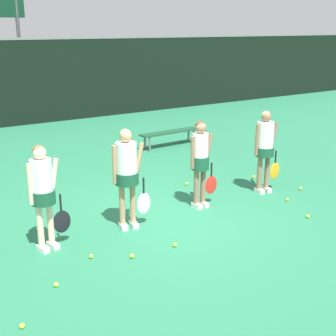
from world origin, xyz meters
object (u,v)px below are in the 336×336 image
tennis_ball_4 (91,256)px  tennis_ball_9 (56,285)px  player_0 (43,189)px  player_2 (201,157)px  tennis_ball_7 (175,245)px  player_3 (265,145)px  tennis_ball_8 (132,256)px  tennis_ball_11 (254,177)px  tennis_ball_10 (187,184)px  bench_courtside (170,133)px  tennis_ball_5 (22,326)px  tennis_ball_6 (287,200)px  tennis_ball_1 (308,216)px  player_1 (127,170)px  tennis_ball_2 (301,188)px

tennis_ball_4 → tennis_ball_9: 0.89m
player_0 → player_2: 3.14m
tennis_ball_7 → player_3: bearing=20.4°
player_0 → tennis_ball_8: 1.71m
tennis_ball_8 → tennis_ball_9: size_ratio=1.06×
tennis_ball_7 → tennis_ball_11: tennis_ball_11 is taller
tennis_ball_9 → tennis_ball_10: tennis_ball_10 is taller
bench_courtside → tennis_ball_5: 8.91m
tennis_ball_8 → tennis_ball_4: bearing=146.8°
player_2 → tennis_ball_10: player_2 is taller
player_2 → tennis_ball_6: player_2 is taller
tennis_ball_11 → tennis_ball_1: bearing=-109.7°
tennis_ball_6 → tennis_ball_10: (-1.13, 1.93, 0.00)m
player_0 → tennis_ball_11: size_ratio=24.76×
player_2 → tennis_ball_1: 2.28m
tennis_ball_6 → tennis_ball_5: bearing=-168.2°
bench_courtside → tennis_ball_4: size_ratio=29.74×
tennis_ball_11 → player_3: bearing=-122.4°
tennis_ball_7 → tennis_ball_10: size_ratio=0.93×
player_3 → tennis_ball_5: 6.13m
tennis_ball_6 → tennis_ball_8: 3.86m
tennis_ball_1 → player_3: bearing=77.9°
tennis_ball_6 → player_2: bearing=155.9°
bench_courtside → tennis_ball_5: bearing=-136.9°
player_0 → tennis_ball_4: size_ratio=26.01×
tennis_ball_8 → bench_courtside: bearing=51.5°
player_0 → tennis_ball_6: bearing=-18.3°
player_1 → tennis_ball_1: player_1 is taller
player_2 → tennis_ball_6: size_ratio=26.38×
tennis_ball_4 → player_0: bearing=123.3°
player_1 → tennis_ball_7: player_1 is taller
tennis_ball_4 → tennis_ball_11: size_ratio=0.95×
player_2 → tennis_ball_11: bearing=18.8°
tennis_ball_8 → tennis_ball_9: (-1.27, -0.15, -0.00)m
tennis_ball_10 → tennis_ball_6: bearing=-59.7°
tennis_ball_10 → tennis_ball_5: bearing=-146.0°
tennis_ball_10 → tennis_ball_2: bearing=-40.8°
player_0 → tennis_ball_10: size_ratio=23.79×
tennis_ball_9 → tennis_ball_6: bearing=6.1°
player_1 → player_3: (3.30, 0.03, -0.01)m
player_3 → tennis_ball_2: bearing=-19.0°
tennis_ball_2 → tennis_ball_7: tennis_ball_2 is taller
bench_courtside → tennis_ball_1: bench_courtside is taller
tennis_ball_8 → tennis_ball_11: bearing=23.5°
tennis_ball_5 → tennis_ball_10: tennis_ball_10 is taller
tennis_ball_4 → tennis_ball_6: 4.36m
tennis_ball_11 → player_2: bearing=-161.1°
tennis_ball_6 → tennis_ball_1: bearing=-112.9°
tennis_ball_2 → tennis_ball_9: 5.92m
tennis_ball_4 → tennis_ball_7: same height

